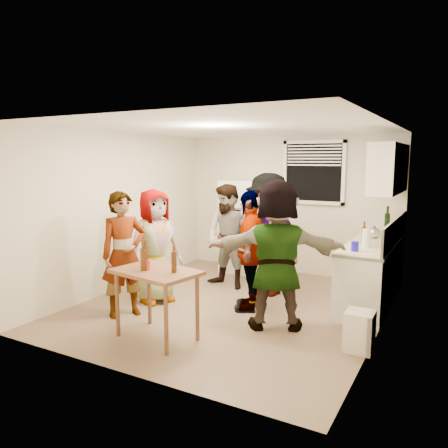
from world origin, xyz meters
The scene contains 23 objects.
room centered at (0.00, 0.00, 0.00)m, with size 4.00×4.50×2.50m, color beige, non-canonical shape.
window centered at (0.45, 2.21, 1.85)m, with size 1.12×0.10×1.06m, color white, non-canonical shape.
refrigerator centered at (-0.75, 1.88, 0.85)m, with size 0.70×0.70×1.70m, color white.
counter_lower centered at (1.70, 1.15, 0.43)m, with size 0.60×2.20×0.86m, color white.
countertop centered at (1.70, 1.15, 0.88)m, with size 0.64×2.22×0.04m, color beige.
backsplash centered at (1.99, 1.15, 1.08)m, with size 0.03×2.20×0.36m, color #B6AFA6.
upper_cabinets centered at (1.83, 1.35, 1.95)m, with size 0.34×1.60×0.70m, color white.
kettle centered at (1.65, 1.47, 0.90)m, with size 0.23×0.20×0.20m, color silver, non-canonical shape.
paper_towel centered at (1.68, 0.71, 0.90)m, with size 0.11×0.11×0.25m, color white.
wine_bottle centered at (1.75, 1.99, 0.90)m, with size 0.08×0.08×0.33m, color black.
beer_bottle_counter centered at (1.60, 0.94, 0.90)m, with size 0.06×0.06×0.24m, color #47230C.
blue_cup centered at (1.60, 0.37, 0.90)m, with size 0.10×0.10×0.13m, color #1915BA.
picture_frame centered at (1.92, 1.77, 0.98)m, with size 0.02×0.19×0.16m, color tan.
trash_bin centered at (1.90, -0.62, 0.25)m, with size 0.30×0.30×0.44m, color silver.
serving_table centered at (-0.25, -1.41, 0.00)m, with size 0.97×0.65×0.82m, color brown, non-canonical shape.
beer_bottle_table centered at (-0.37, -1.48, 0.82)m, with size 0.07×0.07×0.26m, color #47230C.
red_cup centered at (-0.35, -1.45, 0.82)m, with size 0.09×0.09×0.12m, color red.
guest_grey centered at (-1.10, -0.33, 0.00)m, with size 0.81×1.66×0.53m, color gray.
guest_stripe centered at (-1.10, -1.00, 0.00)m, with size 0.61×1.67×0.40m, color #141933.
guest_back_left centered at (-0.49, 0.81, 0.00)m, with size 0.82×1.69×0.64m, color #503924.
guest_back_right centered at (0.21, 0.79, 0.00)m, with size 1.21×1.88×0.70m, color #3E3E43.
guest_black centered at (0.27, 0.02, 0.00)m, with size 0.98×1.67×0.41m, color black.
guest_orange centered at (0.84, -0.43, 0.00)m, with size 1.72×1.86×0.55m, color #D78952.
Camera 1 is at (2.79, -5.30, 2.08)m, focal length 35.00 mm.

